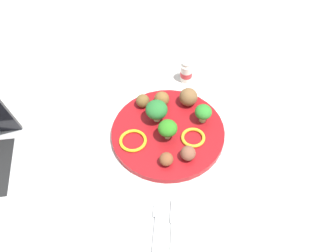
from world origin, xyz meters
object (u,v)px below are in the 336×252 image
object	(u,v)px
broccoli_floret_mid_right	(203,112)
fork	(157,227)
napkin	(165,232)
plate	(168,133)
yogurt_bottle	(186,72)
meatball_mid_right	(188,153)
broccoli_floret_back_right	(167,128)
pepper_ring_far_rim	(193,138)
meatball_near_rim	(162,99)
knife	(174,228)
meatball_back_right	(188,97)
meatball_back_left	(165,159)
broccoli_floret_front_right	(157,110)
pepper_ring_center	(133,141)
meatball_center	(143,101)

from	to	relation	value
broccoli_floret_mid_right	fork	distance (m)	0.31
napkin	plate	bearing A→B (deg)	1.10
yogurt_bottle	meatball_mid_right	bearing A→B (deg)	-178.54
yogurt_bottle	broccoli_floret_mid_right	bearing A→B (deg)	-164.69
broccoli_floret_back_right	pepper_ring_far_rim	distance (m)	0.07
plate	fork	world-z (taller)	plate
broccoli_floret_mid_right	meatball_near_rim	size ratio (longest dim) A/B	1.25
fork	napkin	bearing A→B (deg)	-113.57
knife	meatball_back_right	bearing A→B (deg)	-4.27
broccoli_floret_back_right	meatball_back_right	distance (m)	0.12
meatball_near_rim	meatball_back_left	distance (m)	0.18
broccoli_floret_mid_right	knife	size ratio (longest dim) A/B	0.34
meatball_near_rim	knife	bearing A→B (deg)	-172.82
pepper_ring_far_rim	fork	distance (m)	0.24
fork	knife	world-z (taller)	same
yogurt_bottle	meatball_back_left	bearing A→B (deg)	171.01
meatball_back_right	fork	xyz separation A→B (m)	(-0.34, 0.06, -0.03)
plate	fork	bearing A→B (deg)	177.04
broccoli_floret_front_right	meatball_back_right	size ratio (longest dim) A/B	1.27
meatball_back_right	pepper_ring_center	bearing A→B (deg)	134.54
pepper_ring_center	knife	xyz separation A→B (m)	(-0.21, -0.11, -0.01)
meatball_center	fork	distance (m)	0.34
meatball_center	yogurt_bottle	distance (m)	0.16
fork	plate	bearing A→B (deg)	-2.96
meatball_back_left	pepper_ring_far_rim	bearing A→B (deg)	-41.54
yogurt_bottle	broccoli_floret_front_right	bearing A→B (deg)	155.76
plate	fork	distance (m)	0.25
knife	napkin	bearing A→B (deg)	111.66
broccoli_floret_mid_right	plate	bearing A→B (deg)	114.18
broccoli_floret_back_right	pepper_ring_far_rim	world-z (taller)	broccoli_floret_back_right
broccoli_floret_front_right	meatball_back_right	xyz separation A→B (m)	(0.06, -0.08, -0.01)
pepper_ring_center	yogurt_bottle	bearing A→B (deg)	-28.54
meatball_center	napkin	bearing A→B (deg)	-167.81
broccoli_floret_back_right	pepper_ring_center	bearing A→B (deg)	101.85
pepper_ring_center	meatball_back_left	bearing A→B (deg)	-126.33
meatball_near_rim	yogurt_bottle	distance (m)	0.12
meatball_back_right	napkin	bearing A→B (deg)	172.89
meatball_near_rim	meatball_back_left	xyz separation A→B (m)	(-0.18, -0.02, -0.00)
knife	meatball_back_left	bearing A→B (deg)	9.61
meatball_mid_right	napkin	bearing A→B (deg)	166.08
broccoli_floret_mid_right	meatball_center	size ratio (longest dim) A/B	1.41
meatball_near_rim	napkin	size ratio (longest dim) A/B	0.23
meatball_back_right	pepper_ring_far_rim	xyz separation A→B (m)	(-0.11, -0.01, -0.02)
meatball_center	fork	world-z (taller)	meatball_center
pepper_ring_center	fork	xyz separation A→B (m)	(-0.21, -0.07, -0.01)
plate	broccoli_floret_front_right	world-z (taller)	broccoli_floret_front_right
meatball_mid_right	meatball_back_left	bearing A→B (deg)	108.17
meatball_near_rim	meatball_back_right	xyz separation A→B (m)	(0.01, -0.07, 0.00)
yogurt_bottle	napkin	bearing A→B (deg)	175.25
broccoli_floret_front_right	yogurt_bottle	size ratio (longest dim) A/B	0.92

